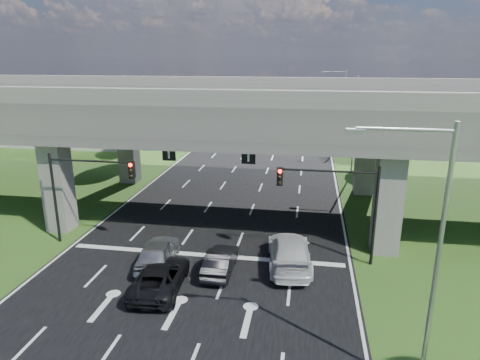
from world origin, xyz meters
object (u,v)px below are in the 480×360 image
(streetlight_far, at_px, (351,118))
(car_silver, at_px, (158,252))
(streetlight_near, at_px, (427,245))
(car_dark, at_px, (221,261))
(signal_left, at_px, (84,183))
(signal_right, at_px, (338,196))
(car_white, at_px, (289,252))
(streetlight_beyond, at_px, (341,101))
(car_trailing, at_px, (160,277))

(streetlight_far, height_order, car_silver, streetlight_far)
(streetlight_near, height_order, car_dark, streetlight_near)
(signal_left, relative_size, car_dark, 1.46)
(signal_right, bearing_deg, car_white, -160.02)
(car_dark, bearing_deg, streetlight_near, 138.68)
(streetlight_beyond, xyz_separation_m, car_trailing, (-11.43, -40.73, -5.10))
(signal_right, height_order, car_dark, signal_right)
(streetlight_beyond, relative_size, car_silver, 2.09)
(car_silver, bearing_deg, car_white, -177.53)
(car_silver, distance_m, car_white, 7.69)
(signal_right, relative_size, car_trailing, 1.16)
(streetlight_far, bearing_deg, car_dark, -111.14)
(signal_right, relative_size, signal_left, 1.00)
(signal_left, bearing_deg, signal_right, 0.00)
(car_silver, xyz_separation_m, car_dark, (3.80, -0.24, -0.14))
(car_dark, xyz_separation_m, car_trailing, (-2.76, -2.31, 0.04))
(signal_left, distance_m, car_silver, 6.74)
(streetlight_far, height_order, car_white, streetlight_far)
(streetlight_far, xyz_separation_m, car_dark, (-8.67, -22.42, -5.14))
(streetlight_far, relative_size, car_silver, 2.09)
(car_dark, bearing_deg, car_trailing, 39.72)
(streetlight_near, xyz_separation_m, car_silver, (-12.47, 7.82, -5.00))
(car_dark, height_order, car_white, car_white)
(streetlight_near, xyz_separation_m, streetlight_beyond, (0.00, 46.00, 0.00))
(streetlight_beyond, height_order, car_white, streetlight_beyond)
(signal_right, distance_m, car_silver, 10.94)
(streetlight_near, height_order, car_trailing, streetlight_near)
(streetlight_near, bearing_deg, streetlight_far, 90.00)
(streetlight_beyond, bearing_deg, streetlight_far, -90.00)
(streetlight_far, distance_m, car_white, 22.12)
(streetlight_near, relative_size, car_silver, 2.09)
(signal_left, distance_m, car_white, 13.50)
(signal_left, distance_m, car_trailing, 8.71)
(signal_right, relative_size, streetlight_near, 0.60)
(streetlight_far, xyz_separation_m, car_trailing, (-11.43, -24.73, -5.10))
(streetlight_beyond, xyz_separation_m, car_white, (-4.87, -37.00, -4.96))
(signal_right, relative_size, streetlight_beyond, 0.60)
(streetlight_far, relative_size, streetlight_beyond, 1.00)
(streetlight_near, relative_size, car_white, 1.69)
(streetlight_near, distance_m, streetlight_far, 30.00)
(car_trailing, bearing_deg, signal_left, -40.00)
(streetlight_near, relative_size, streetlight_far, 1.00)
(signal_right, height_order, car_silver, signal_right)
(car_silver, distance_m, car_trailing, 2.75)
(car_silver, bearing_deg, streetlight_far, -125.73)
(signal_left, xyz_separation_m, car_trailing, (6.49, -4.67, -3.44))
(streetlight_beyond, distance_m, car_trailing, 42.61)
(car_silver, bearing_deg, streetlight_beyond, -114.47)
(car_silver, height_order, car_white, car_white)
(car_silver, bearing_deg, signal_left, -27.70)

